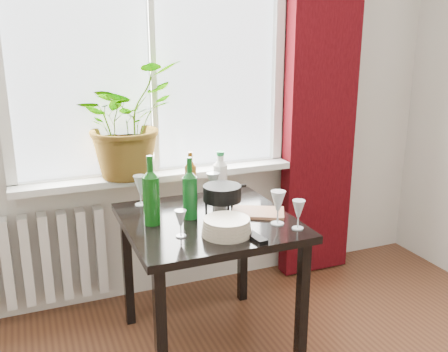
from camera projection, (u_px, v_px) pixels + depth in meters
name	position (u px, v px, depth m)	size (l,w,h in m)	color
window	(151.00, 45.00, 2.91)	(1.72, 0.08, 1.62)	white
windowsill	(159.00, 175.00, 3.06)	(1.72, 0.20, 0.04)	silver
curtain	(321.00, 91.00, 3.31)	(0.50, 0.12, 2.56)	#330408
radiator	(37.00, 259.00, 2.94)	(0.80, 0.10, 0.55)	silver
table	(208.00, 235.00, 2.61)	(0.85, 0.85, 0.74)	black
potted_plant	(125.00, 120.00, 2.89)	(0.60, 0.52, 0.67)	#397920
wine_bottle_left	(151.00, 190.00, 2.47)	(0.08, 0.08, 0.36)	#0D450F
wine_bottle_right	(190.00, 188.00, 2.55)	(0.08, 0.08, 0.33)	#0E4917
bottle_amber	(191.00, 174.00, 2.89)	(0.07, 0.07, 0.28)	brown
cleaning_bottle	(220.00, 175.00, 2.87)	(0.08, 0.08, 0.28)	white
wineglass_front_right	(278.00, 207.00, 2.49)	(0.08, 0.08, 0.18)	silver
wineglass_far_right	(298.00, 214.00, 2.43)	(0.06, 0.06, 0.15)	silver
wineglass_back_center	(213.00, 187.00, 2.81)	(0.08, 0.08, 0.18)	silver
wineglass_back_left	(140.00, 190.00, 2.77)	(0.07, 0.07, 0.17)	silver
wineglass_front_left	(181.00, 223.00, 2.34)	(0.06, 0.06, 0.13)	#B1B5BF
plate_stack	(227.00, 227.00, 2.37)	(0.24, 0.24, 0.08)	beige
fondue_pot	(222.00, 200.00, 2.63)	(0.23, 0.20, 0.16)	black
tv_remote	(255.00, 237.00, 2.34)	(0.05, 0.16, 0.02)	black
cutting_board	(258.00, 212.00, 2.65)	(0.28, 0.18, 0.01)	#A66B4B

